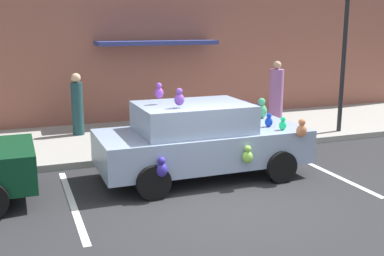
% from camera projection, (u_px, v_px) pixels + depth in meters
% --- Properties ---
extents(ground_plane, '(60.00, 60.00, 0.00)m').
position_uv_depth(ground_plane, '(221.00, 204.00, 8.28)').
color(ground_plane, '#262628').
extents(sidewalk, '(24.00, 4.00, 0.15)m').
position_uv_depth(sidewalk, '(145.00, 137.00, 12.83)').
color(sidewalk, gray).
rests_on(sidewalk, ground).
extents(storefront_building, '(24.00, 1.25, 6.40)m').
position_uv_depth(storefront_building, '(125.00, 21.00, 14.11)').
color(storefront_building, brown).
rests_on(storefront_building, ground).
extents(parking_stripe_front, '(0.12, 3.60, 0.01)m').
position_uv_depth(parking_stripe_front, '(324.00, 170.00, 10.20)').
color(parking_stripe_front, silver).
rests_on(parking_stripe_front, ground).
extents(parking_stripe_rear, '(0.12, 3.60, 0.01)m').
position_uv_depth(parking_stripe_rear, '(72.00, 203.00, 8.35)').
color(parking_stripe_rear, silver).
rests_on(parking_stripe_rear, ground).
extents(plush_covered_car, '(4.27, 2.10, 1.98)m').
position_uv_depth(plush_covered_car, '(200.00, 139.00, 9.63)').
color(plush_covered_car, '#889AB5').
rests_on(plush_covered_car, ground).
extents(teddy_bear_on_sidewalk, '(0.36, 0.30, 0.68)m').
position_uv_depth(teddy_bear_on_sidewalk, '(238.00, 126.00, 12.41)').
color(teddy_bear_on_sidewalk, brown).
rests_on(teddy_bear_on_sidewalk, sidewalk).
extents(street_lamp_post, '(0.28, 0.28, 4.06)m').
position_uv_depth(street_lamp_post, '(345.00, 42.00, 12.71)').
color(street_lamp_post, black).
rests_on(street_lamp_post, sidewalk).
extents(pedestrian_near_shopfront, '(0.40, 0.40, 1.93)m').
position_uv_depth(pedestrian_near_shopfront, '(276.00, 97.00, 13.48)').
color(pedestrian_near_shopfront, '#9A6099').
rests_on(pedestrian_near_shopfront, sidewalk).
extents(pedestrian_walking_past, '(0.31, 0.31, 1.67)m').
position_uv_depth(pedestrian_walking_past, '(77.00, 106.00, 12.65)').
color(pedestrian_walking_past, '#1C3D41').
rests_on(pedestrian_walking_past, sidewalk).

